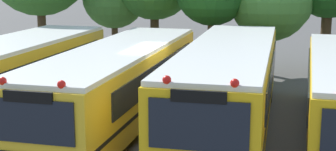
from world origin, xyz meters
TOP-DOWN VIEW (x-y plane):
  - ground_plane at (0.00, 0.00)m, footprint 160.00×160.00m
  - school_bus_0 at (-5.22, -0.18)m, footprint 2.60×9.55m
  - school_bus_1 at (-1.65, -0.18)m, footprint 2.58×11.20m
  - school_bus_2 at (1.75, -0.03)m, footprint 2.70×11.13m
  - tree_4 at (2.61, 8.66)m, footprint 3.66×3.64m

SIDE VIEW (x-z plane):
  - ground_plane at x=0.00m, z-range 0.00..0.00m
  - school_bus_1 at x=-1.65m, z-range 0.07..2.64m
  - school_bus_0 at x=-5.22m, z-range 0.07..2.73m
  - school_bus_2 at x=1.75m, z-range 0.07..2.81m
  - tree_4 at x=2.61m, z-range 0.75..5.99m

